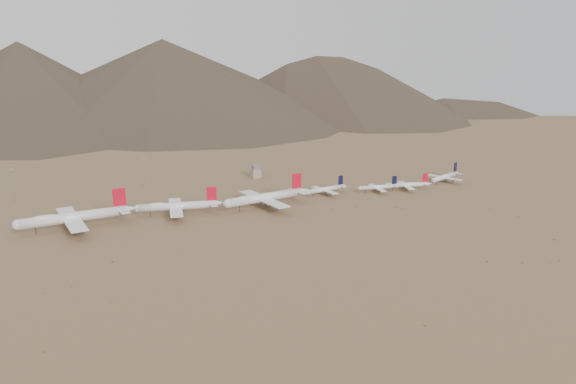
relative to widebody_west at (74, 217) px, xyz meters
name	(u,v)px	position (x,y,z in m)	size (l,w,h in m)	color
ground	(282,215)	(136.36, -31.98, -8.15)	(3000.00, 3000.00, 0.00)	olive
mountain_ridge	(93,32)	(136.36, 868.02, 141.85)	(4400.00, 1000.00, 300.00)	#4B3A2D
widebody_west	(74,217)	(0.00, 0.00, 0.00)	(79.62, 61.36, 23.64)	white
widebody_centre	(177,206)	(69.57, 1.70, -1.53)	(63.66, 50.04, 19.20)	white
widebody_east	(265,197)	(134.09, -7.20, -0.45)	(74.95, 58.25, 22.34)	white
narrowbody_a	(326,189)	(193.92, 5.93, -3.64)	(41.93, 30.47, 13.89)	white
narrowbody_b	(379,187)	(237.79, -5.57, -4.07)	(37.79, 27.65, 12.59)	white
narrowbody_c	(408,185)	(263.48, -10.68, -3.70)	(40.20, 29.89, 13.72)	white
narrowbody_d	(446,176)	(312.04, -1.77, -3.22)	(44.20, 32.98, 15.19)	white
control_tower	(256,172)	(166.36, 88.02, -2.83)	(8.00, 8.00, 12.00)	#9C886A
mast_far_west	(13,184)	(-34.33, 93.52, 6.05)	(2.00, 0.60, 25.70)	gray
mast_west	(145,171)	(66.73, 94.10, 6.05)	(2.00, 0.60, 25.70)	gray
mast_centre	(262,162)	(172.11, 86.35, 6.05)	(2.00, 0.60, 25.70)	gray
mast_east	(328,151)	(255.69, 110.66, 6.05)	(2.00, 0.60, 25.70)	gray
mast_far_east	(411,146)	(349.99, 96.96, 6.05)	(2.00, 0.60, 25.70)	gray
desert_scrub	(368,243)	(157.76, -109.10, -7.83)	(436.85, 177.44, 0.92)	brown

